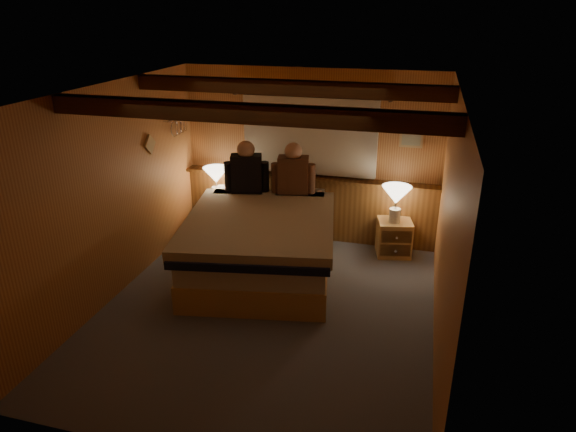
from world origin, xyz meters
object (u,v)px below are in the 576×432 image
(lamp_left, at_px, (216,177))
(person_left, at_px, (246,171))
(bed, at_px, (262,242))
(nightstand_right, at_px, (394,238))
(person_right, at_px, (293,173))
(duffel_bag, at_px, (201,236))
(lamp_right, at_px, (396,197))
(nightstand_left, at_px, (219,218))

(lamp_left, xyz_separation_m, person_left, (0.52, -0.16, 0.18))
(bed, distance_m, person_left, 1.11)
(nightstand_right, xyz_separation_m, person_right, (-1.40, -0.04, 0.82))
(person_left, bearing_deg, bed, -76.10)
(person_right, distance_m, duffel_bag, 1.58)
(lamp_right, bearing_deg, duffel_bag, -171.62)
(bed, bearing_deg, lamp_right, 19.53)
(lamp_left, relative_size, lamp_right, 0.94)
(bed, distance_m, duffel_bag, 1.20)
(bed, bearing_deg, person_right, 68.55)
(lamp_right, bearing_deg, nightstand_right, 72.26)
(bed, height_order, lamp_left, lamp_left)
(person_left, relative_size, person_right, 1.02)
(lamp_right, distance_m, person_right, 1.40)
(nightstand_left, relative_size, person_right, 0.80)
(person_left, xyz_separation_m, duffel_bag, (-0.61, -0.28, -0.92))
(bed, relative_size, person_left, 3.44)
(bed, xyz_separation_m, nightstand_left, (-0.95, 0.90, -0.13))
(nightstand_right, relative_size, person_right, 0.71)
(person_right, relative_size, duffel_bag, 1.41)
(lamp_left, distance_m, person_right, 1.17)
(bed, height_order, nightstand_right, bed)
(lamp_left, relative_size, duffel_bag, 0.92)
(bed, bearing_deg, nightstand_right, 20.45)
(bed, bearing_deg, lamp_left, 125.95)
(lamp_right, xyz_separation_m, person_right, (-1.38, -0.00, 0.22))
(lamp_right, distance_m, person_left, 2.03)
(nightstand_right, relative_size, lamp_left, 1.10)
(nightstand_right, relative_size, person_left, 0.70)
(bed, bearing_deg, person_left, 110.05)
(nightstand_right, distance_m, person_left, 2.19)
(bed, distance_m, nightstand_right, 1.84)
(duffel_bag, bearing_deg, lamp_left, 68.55)
(duffel_bag, bearing_deg, lamp_right, -2.12)
(lamp_left, xyz_separation_m, duffel_bag, (-0.09, -0.44, -0.74))
(nightstand_right, bearing_deg, nightstand_left, 168.62)
(person_left, bearing_deg, nightstand_right, -11.86)
(lamp_right, height_order, person_left, person_left)
(bed, xyz_separation_m, person_left, (-0.45, 0.78, 0.66))
(nightstand_left, xyz_separation_m, person_right, (1.13, -0.01, 0.79))
(bed, relative_size, person_right, 3.49)
(nightstand_left, height_order, person_left, person_left)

